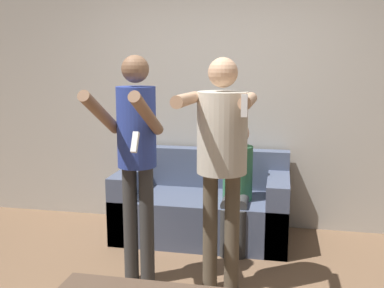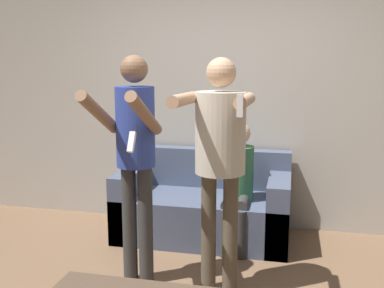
{
  "view_description": "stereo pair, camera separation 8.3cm",
  "coord_description": "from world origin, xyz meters",
  "px_view_note": "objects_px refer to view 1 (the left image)",
  "views": [
    {
      "loc": [
        0.61,
        -2.71,
        1.68
      ],
      "look_at": [
        -0.12,
        0.88,
        1.01
      ],
      "focal_mm": 42.0,
      "sensor_mm": 36.0,
      "label": 1
    },
    {
      "loc": [
        0.69,
        -2.69,
        1.68
      ],
      "look_at": [
        -0.12,
        0.88,
        1.01
      ],
      "focal_mm": 42.0,
      "sensor_mm": 36.0,
      "label": 2
    }
  ],
  "objects_px": {
    "couch": "(203,208)",
    "person_standing_right": "(222,146)",
    "person_standing_left": "(136,147)",
    "person_seated": "(237,181)"
  },
  "relations": [
    {
      "from": "couch",
      "to": "person_standing_right",
      "type": "xyz_separation_m",
      "value": [
        0.32,
        -1.03,
        0.81
      ]
    },
    {
      "from": "person_standing_left",
      "to": "person_seated",
      "type": "relative_size",
      "value": 1.51
    },
    {
      "from": "person_standing_right",
      "to": "couch",
      "type": "bearing_deg",
      "value": 107.03
    },
    {
      "from": "couch",
      "to": "person_standing_left",
      "type": "bearing_deg",
      "value": -106.92
    },
    {
      "from": "person_standing_right",
      "to": "person_seated",
      "type": "distance_m",
      "value": 0.98
    },
    {
      "from": "person_standing_left",
      "to": "person_standing_right",
      "type": "bearing_deg",
      "value": 0.47
    },
    {
      "from": "person_standing_left",
      "to": "person_seated",
      "type": "height_order",
      "value": "person_standing_left"
    },
    {
      "from": "couch",
      "to": "person_standing_right",
      "type": "distance_m",
      "value": 1.35
    },
    {
      "from": "couch",
      "to": "person_seated",
      "type": "bearing_deg",
      "value": -26.69
    },
    {
      "from": "person_seated",
      "to": "person_standing_left",
      "type": "bearing_deg",
      "value": -127.31
    }
  ]
}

